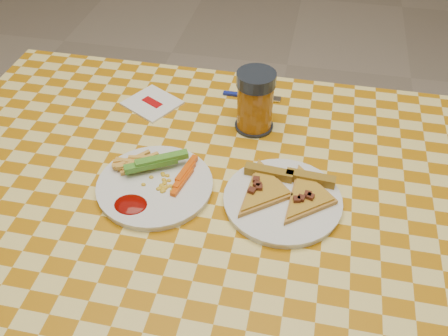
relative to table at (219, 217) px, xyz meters
The scene contains 8 objects.
table is the anchor object (origin of this frame).
plate_left 0.15m from the table, behind, with size 0.22×0.22×0.01m, color white.
plate_right 0.15m from the table, ahead, with size 0.22×0.22×0.01m, color white.
fries_veggies 0.17m from the table, behind, with size 0.19×0.18×0.04m.
pizza_slices 0.16m from the table, ahead, with size 0.21×0.19×0.02m.
drink_glass 0.26m from the table, 81.40° to the left, with size 0.09×0.09×0.14m.
napkin 0.35m from the table, 130.41° to the left, with size 0.15×0.15×0.01m.
fork 0.34m from the table, 87.96° to the left, with size 0.14×0.02×0.01m.
Camera 1 is at (0.15, -0.67, 1.45)m, focal length 40.00 mm.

